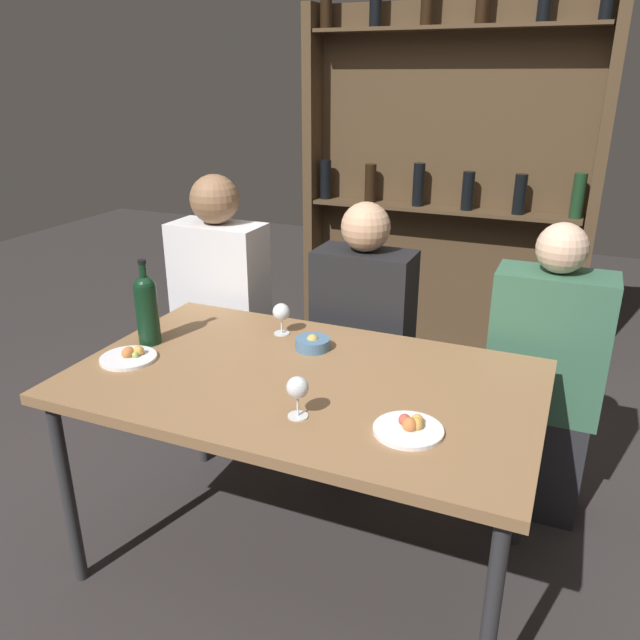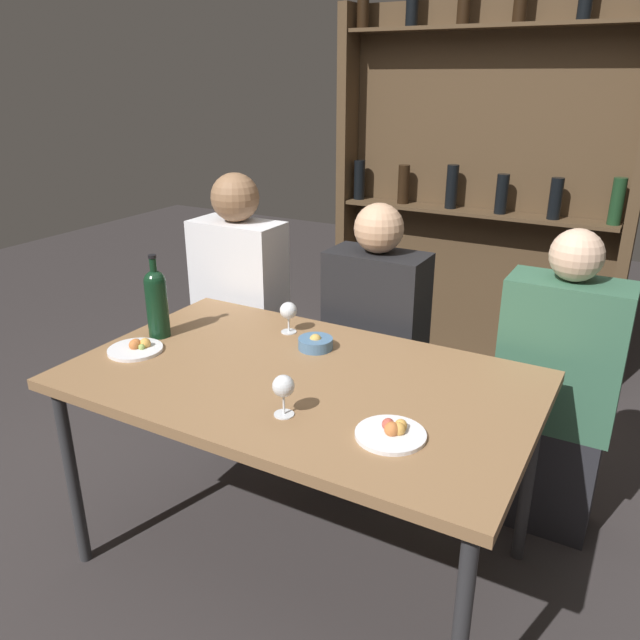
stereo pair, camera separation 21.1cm
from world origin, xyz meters
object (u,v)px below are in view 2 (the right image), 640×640
object	(u,v)px
food_plate_1	(392,432)
wine_bottle	(157,300)
seated_person_left	(241,317)
seated_person_center	(375,354)
wine_glass_1	(283,388)
wine_glass_0	(288,312)
food_plate_0	(136,348)
seated_person_right	(555,397)
snack_bowl	(316,343)

from	to	relation	value
food_plate_1	wine_bottle	bearing A→B (deg)	167.92
seated_person_left	seated_person_center	world-z (taller)	seated_person_left
wine_bottle	wine_glass_1	distance (m)	0.78
food_plate_1	seated_person_center	xyz separation A→B (m)	(-0.43, 0.85, -0.20)
wine_glass_0	food_plate_1	distance (m)	0.81
wine_bottle	seated_person_center	world-z (taller)	seated_person_center
wine_bottle	food_plate_0	world-z (taller)	wine_bottle
seated_person_center	wine_glass_1	bearing A→B (deg)	-82.81
wine_glass_1	food_plate_1	xyz separation A→B (m)	(0.32, 0.05, -0.08)
seated_person_right	food_plate_1	bearing A→B (deg)	-109.97
wine_bottle	food_plate_1	size ratio (longest dim) A/B	1.61
seated_person_center	seated_person_right	size ratio (longest dim) A/B	1.01
food_plate_0	wine_glass_1	bearing A→B (deg)	-10.01
wine_glass_1	seated_person_center	world-z (taller)	seated_person_center
wine_glass_0	seated_person_left	distance (m)	0.65
food_plate_0	seated_person_center	xyz separation A→B (m)	(0.59, 0.77, -0.20)
wine_glass_1	seated_person_right	size ratio (longest dim) A/B	0.11
food_plate_1	food_plate_0	bearing A→B (deg)	175.72
food_plate_1	seated_person_center	size ratio (longest dim) A/B	0.16
wine_bottle	wine_glass_1	world-z (taller)	wine_bottle
snack_bowl	food_plate_0	bearing A→B (deg)	-148.89
seated_person_center	seated_person_right	world-z (taller)	seated_person_center
food_plate_0	snack_bowl	distance (m)	0.64
wine_bottle	seated_person_left	xyz separation A→B (m)	(-0.08, 0.62, -0.29)
wine_glass_0	wine_glass_1	world-z (taller)	wine_glass_1
food_plate_0	seated_person_center	size ratio (longest dim) A/B	0.16
wine_bottle	snack_bowl	size ratio (longest dim) A/B	2.53
food_plate_0	seated_person_left	size ratio (longest dim) A/B	0.15
food_plate_0	food_plate_1	bearing A→B (deg)	-4.28
wine_glass_0	food_plate_0	size ratio (longest dim) A/B	0.63
seated_person_left	seated_person_right	bearing A→B (deg)	0.00
wine_bottle	wine_glass_1	xyz separation A→B (m)	(0.73, -0.27, -0.05)
food_plate_1	seated_person_left	distance (m)	1.43
seated_person_right	wine_bottle	bearing A→B (deg)	-155.33
food_plate_0	seated_person_center	distance (m)	0.99
snack_bowl	seated_person_right	size ratio (longest dim) A/B	0.10
wine_glass_0	seated_person_left	xyz separation A→B (m)	(-0.49, 0.36, -0.23)
food_plate_0	food_plate_1	distance (m)	1.03
food_plate_1	seated_person_left	world-z (taller)	seated_person_left
wine_bottle	seated_person_center	xyz separation A→B (m)	(0.62, 0.62, -0.33)
wine_bottle	seated_person_center	size ratio (longest dim) A/B	0.26
food_plate_0	snack_bowl	xyz separation A→B (m)	(0.55, 0.33, 0.01)
wine_glass_1	food_plate_1	distance (m)	0.33
seated_person_left	wine_bottle	bearing A→B (deg)	-82.40
food_plate_1	snack_bowl	size ratio (longest dim) A/B	1.57
food_plate_0	snack_bowl	size ratio (longest dim) A/B	1.55
food_plate_0	seated_person_right	distance (m)	1.56
wine_glass_0	seated_person_left	size ratio (longest dim) A/B	0.10
food_plate_0	food_plate_1	world-z (taller)	food_plate_1
seated_person_center	food_plate_1	bearing A→B (deg)	-62.97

